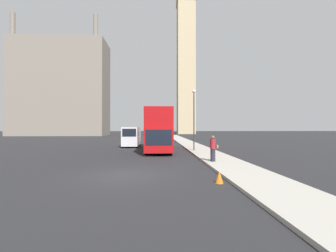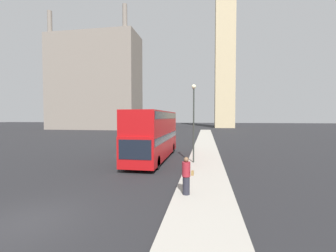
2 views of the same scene
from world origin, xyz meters
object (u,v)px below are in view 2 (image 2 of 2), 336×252
red_double_decker_bus (154,133)px  parked_sedan (149,136)px  pedestrian (186,176)px  clock_tower (225,31)px  street_lamp (194,112)px  white_van (135,138)px

red_double_decker_bus → parked_sedan: red_double_decker_bus is taller
pedestrian → parked_sedan: 28.82m
red_double_decker_bus → parked_sedan: (-5.21, 18.13, -1.78)m
clock_tower → pedestrian: (-7.57, -74.66, -34.17)m
pedestrian → street_lamp: bearing=90.6°
clock_tower → white_van: size_ratio=12.53×
pedestrian → parked_sedan: pedestrian is taller
red_double_decker_bus → white_van: size_ratio=2.00×
red_double_decker_bus → pedestrian: bearing=-67.8°
street_lamp → clock_tower: bearing=83.5°
red_double_decker_bus → street_lamp: street_lamp is taller
clock_tower → red_double_decker_bus: 74.04m
street_lamp → parked_sedan: size_ratio=1.44×
clock_tower → pedestrian: clock_tower is taller
white_van → pedestrian: white_van is taller
pedestrian → street_lamp: (-0.08, 7.72, 3.20)m
red_double_decker_bus → street_lamp: size_ratio=1.74×
clock_tower → parked_sedan: (-16.55, -47.28, -34.56)m
red_double_decker_bus → pedestrian: size_ratio=6.14×
clock_tower → white_van: (-14.89, -60.12, -33.84)m
street_lamp → parked_sedan: 21.88m
pedestrian → clock_tower: bearing=84.2°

